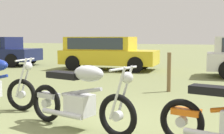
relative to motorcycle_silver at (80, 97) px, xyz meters
The scene contains 4 objects.
ground_plane 0.53m from the motorcycle_silver, 110.47° to the left, with size 120.00×120.00×0.00m, color olive.
motorcycle_silver is the anchor object (origin of this frame).
car_yellow 8.80m from the motorcycle_silver, 113.33° to the left, with size 4.31×2.31×1.43m.
fence_post_wooden 3.81m from the motorcycle_silver, 83.58° to the left, with size 0.10×0.10×1.02m, color brown.
Camera 1 is at (2.39, -4.08, 1.39)m, focal length 48.71 mm.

